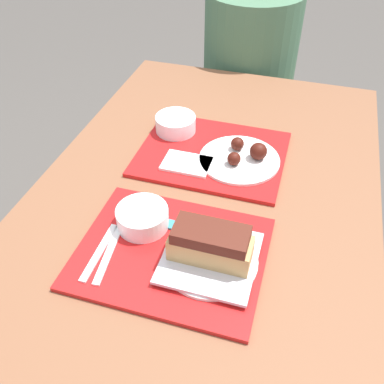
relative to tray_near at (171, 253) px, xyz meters
The scene contains 14 objects.
ground_plane 0.75m from the tray_near, 85.53° to the left, with size 12.00×12.00×0.00m, color #4C4742.
picnic_table 0.20m from the tray_near, 85.53° to the left, with size 0.89×1.53×0.72m.
picnic_bench_far 1.21m from the tray_near, 89.35° to the left, with size 0.85×0.28×0.43m.
tray_near is the anchor object (origin of this frame).
tray_far 0.39m from the tray_near, 91.23° to the left, with size 0.42×0.33×0.01m.
bowl_coleslaw_near 0.11m from the tray_near, 147.30° to the left, with size 0.12×0.12×0.05m.
brisket_sandwich_plate 0.10m from the tray_near, ahead, with size 0.21×0.21×0.10m.
plastic_fork_near 0.16m from the tray_near, 161.80° to the right, with size 0.02×0.17×0.00m.
plastic_knife_near 0.14m from the tray_near, 158.97° to the right, with size 0.04×0.17×0.00m.
condiment_packet 0.08m from the tray_near, 103.52° to the left, with size 0.04×0.03×0.01m.
bowl_coleslaw_far 0.49m from the tray_near, 107.20° to the left, with size 0.12×0.12×0.05m.
wings_plate_far 0.38m from the tray_near, 77.64° to the left, with size 0.23×0.23×0.06m.
napkin_far 0.32m from the tray_near, 101.07° to the left, with size 0.13×0.09×0.01m.
person_seated_across 1.16m from the tray_near, 92.08° to the left, with size 0.39×0.39×0.71m.
Camera 1 is at (0.21, -0.76, 1.47)m, focal length 40.00 mm.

